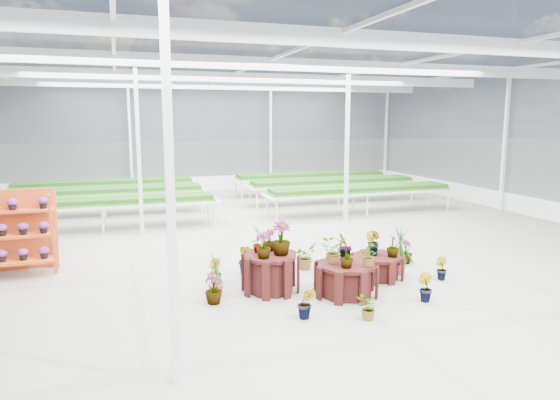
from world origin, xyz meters
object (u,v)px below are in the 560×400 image
object	(u,v)px
plinth_tall	(270,273)
plinth_mid	(346,279)
plinth_low	(377,267)
shelf_rack	(13,234)

from	to	relation	value
plinth_tall	plinth_mid	xyz separation A→B (m)	(1.20, -0.60, -0.06)
plinth_low	shelf_rack	world-z (taller)	shelf_rack
plinth_tall	plinth_low	size ratio (longest dim) A/B	1.01
plinth_tall	shelf_rack	distance (m)	5.21
plinth_mid	plinth_low	size ratio (longest dim) A/B	1.09
shelf_rack	plinth_mid	bearing A→B (deg)	-28.96
shelf_rack	plinth_low	bearing A→B (deg)	-20.18
plinth_tall	plinth_mid	size ratio (longest dim) A/B	0.92
plinth_mid	shelf_rack	distance (m)	6.55
plinth_low	shelf_rack	bearing A→B (deg)	160.28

